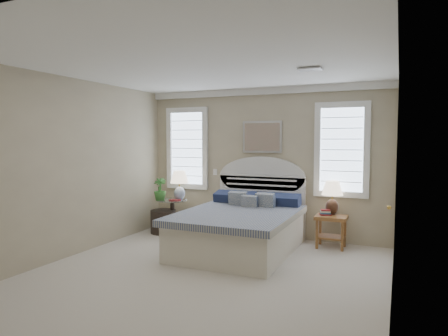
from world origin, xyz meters
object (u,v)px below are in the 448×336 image
(bed, at_px, (242,226))
(nightstand_right, at_px, (331,224))
(lamp_left, at_px, (179,182))
(lamp_right, at_px, (332,194))
(side_table_left, at_px, (172,212))
(floor_pot, at_px, (163,221))

(bed, bearing_deg, nightstand_right, 28.03)
(lamp_left, bearing_deg, bed, -22.16)
(nightstand_right, relative_size, lamp_right, 0.94)
(lamp_left, xyz_separation_m, lamp_right, (2.79, 0.20, -0.10))
(side_table_left, height_order, nightstand_right, side_table_left)
(side_table_left, relative_size, floor_pot, 1.31)
(nightstand_right, relative_size, floor_pot, 1.10)
(bed, relative_size, floor_pot, 4.73)
(nightstand_right, xyz_separation_m, lamp_right, (-0.01, 0.12, 0.49))
(floor_pot, relative_size, lamp_left, 0.86)
(lamp_left, relative_size, lamp_right, 0.99)
(nightstand_right, xyz_separation_m, lamp_left, (-2.80, -0.08, 0.59))
(floor_pot, relative_size, lamp_right, 0.85)
(side_table_left, relative_size, lamp_left, 1.12)
(bed, height_order, floor_pot, bed)
(nightstand_right, bearing_deg, lamp_left, -178.34)
(nightstand_right, bearing_deg, floor_pot, -176.07)
(bed, xyz_separation_m, nightstand_right, (1.30, 0.69, 0.00))
(side_table_left, xyz_separation_m, lamp_right, (2.94, 0.22, 0.49))
(bed, relative_size, nightstand_right, 4.29)
(side_table_left, bearing_deg, lamp_left, 7.20)
(nightstand_right, distance_m, lamp_right, 0.50)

